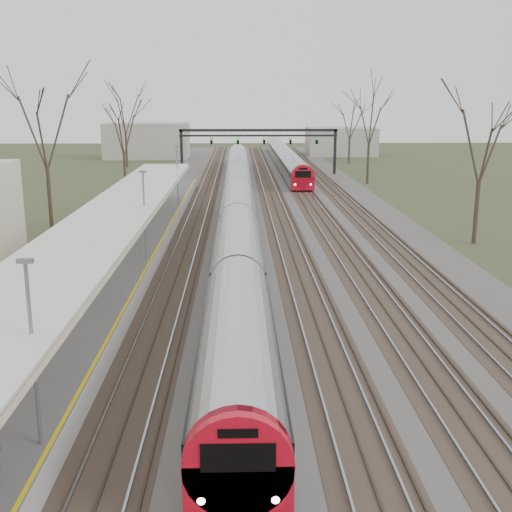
{
  "coord_description": "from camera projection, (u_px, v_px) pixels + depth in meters",
  "views": [
    {
      "loc": [
        -2.45,
        -1.37,
        9.84
      ],
      "look_at": [
        -1.57,
        30.71,
        2.0
      ],
      "focal_mm": 45.0,
      "sensor_mm": 36.0,
      "label": 1
    }
  ],
  "objects": [
    {
      "name": "track_bed",
      "position": [
        269.0,
        212.0,
        57.14
      ],
      "size": [
        24.0,
        160.0,
        0.22
      ],
      "color": "#474442",
      "rests_on": "ground"
    },
    {
      "name": "canopy",
      "position": [
        117.0,
        212.0,
        34.59
      ],
      "size": [
        4.1,
        50.0,
        3.11
      ],
      "color": "slate",
      "rests_on": "platform"
    },
    {
      "name": "tree_east_far",
      "position": [
        482.0,
        139.0,
        43.16
      ],
      "size": [
        5.0,
        5.0,
        10.3
      ],
      "color": "#2D231C",
      "rests_on": "ground"
    },
    {
      "name": "platform",
      "position": [
        133.0,
        254.0,
        39.79
      ],
      "size": [
        3.5,
        69.0,
        1.0
      ],
      "primitive_type": "cube",
      "color": "#9E9B93",
      "rests_on": "ground"
    },
    {
      "name": "train_near",
      "position": [
        238.0,
        194.0,
        58.09
      ],
      "size": [
        2.62,
        90.21,
        3.05
      ],
      "color": "#B5B8C0",
      "rests_on": "ground"
    },
    {
      "name": "signal_gantry",
      "position": [
        259.0,
        138.0,
        85.11
      ],
      "size": [
        21.0,
        0.59,
        6.08
      ],
      "color": "black",
      "rests_on": "ground"
    },
    {
      "name": "tree_west_far",
      "position": [
        44.0,
        125.0,
        47.99
      ],
      "size": [
        5.5,
        5.5,
        11.33
      ],
      "color": "#2D231C",
      "rests_on": "ground"
    },
    {
      "name": "train_far",
      "position": [
        284.0,
        156.0,
        97.99
      ],
      "size": [
        2.62,
        60.21,
        3.05
      ],
      "color": "#B5B8C0",
      "rests_on": "ground"
    }
  ]
}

